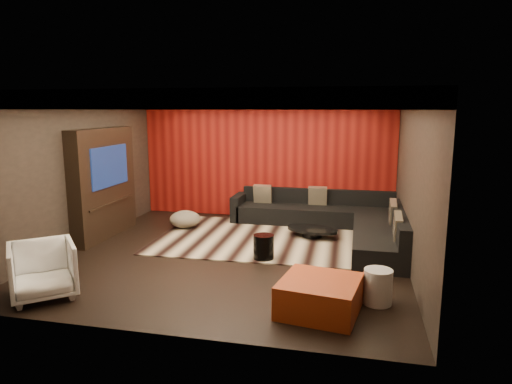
% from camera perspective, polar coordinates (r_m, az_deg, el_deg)
% --- Properties ---
extents(floor, '(6.00, 6.00, 0.02)m').
position_cam_1_polar(floor, '(8.27, -2.97, -7.90)').
color(floor, black).
rests_on(floor, ground).
extents(ceiling, '(6.00, 6.00, 0.02)m').
position_cam_1_polar(ceiling, '(7.85, -3.17, 12.03)').
color(ceiling, silver).
rests_on(ceiling, ground).
extents(wall_back, '(6.00, 0.02, 2.80)m').
position_cam_1_polar(wall_back, '(10.84, 1.26, 4.15)').
color(wall_back, black).
rests_on(wall_back, ground).
extents(wall_left, '(0.02, 6.00, 2.80)m').
position_cam_1_polar(wall_left, '(9.22, -21.40, 2.30)').
color(wall_left, black).
rests_on(wall_left, ground).
extents(wall_right, '(0.02, 6.00, 2.80)m').
position_cam_1_polar(wall_right, '(7.69, 19.05, 0.96)').
color(wall_right, black).
rests_on(wall_right, ground).
extents(red_feature_wall, '(5.98, 0.05, 2.78)m').
position_cam_1_polar(red_feature_wall, '(10.80, 1.22, 4.13)').
color(red_feature_wall, '#6B0C0A').
rests_on(red_feature_wall, ground).
extents(soffit_back, '(6.00, 0.60, 0.22)m').
position_cam_1_polar(soffit_back, '(10.47, 0.95, 11.00)').
color(soffit_back, silver).
rests_on(soffit_back, ground).
extents(soffit_front, '(6.00, 0.60, 0.22)m').
position_cam_1_polar(soffit_front, '(5.30, -11.31, 11.28)').
color(soffit_front, silver).
rests_on(soffit_front, ground).
extents(soffit_left, '(0.60, 4.80, 0.22)m').
position_cam_1_polar(soffit_left, '(8.97, -20.29, 10.45)').
color(soffit_left, silver).
rests_on(soffit_left, ground).
extents(soffit_right, '(0.60, 4.80, 0.22)m').
position_cam_1_polar(soffit_right, '(7.57, 17.28, 10.73)').
color(soffit_right, silver).
rests_on(soffit_right, ground).
extents(cove_back, '(4.80, 0.08, 0.04)m').
position_cam_1_polar(cove_back, '(10.14, 0.55, 10.51)').
color(cove_back, '#FFD899').
rests_on(cove_back, ground).
extents(cove_front, '(4.80, 0.08, 0.04)m').
position_cam_1_polar(cove_front, '(5.61, -9.85, 10.35)').
color(cove_front, '#FFD899').
rests_on(cove_front, ground).
extents(cove_left, '(0.08, 4.80, 0.04)m').
position_cam_1_polar(cove_left, '(8.79, -18.36, 9.99)').
color(cove_left, '#FFD899').
rests_on(cove_left, ground).
extents(cove_right, '(0.08, 4.80, 0.04)m').
position_cam_1_polar(cove_right, '(7.55, 14.63, 10.18)').
color(cove_right, '#FFD899').
rests_on(cove_right, ground).
extents(tv_surround, '(0.30, 2.00, 2.20)m').
position_cam_1_polar(tv_surround, '(9.67, -18.52, 1.04)').
color(tv_surround, black).
rests_on(tv_surround, ground).
extents(tv_screen, '(0.04, 1.30, 0.80)m').
position_cam_1_polar(tv_screen, '(9.54, -17.82, 3.08)').
color(tv_screen, black).
rests_on(tv_screen, ground).
extents(tv_shelf, '(0.04, 1.60, 0.04)m').
position_cam_1_polar(tv_shelf, '(9.66, -17.57, -1.33)').
color(tv_shelf, black).
rests_on(tv_shelf, ground).
extents(rug, '(4.07, 3.09, 0.02)m').
position_cam_1_polar(rug, '(9.25, 0.40, -5.76)').
color(rug, tan).
rests_on(rug, floor).
extents(coffee_table, '(1.34, 1.34, 0.18)m').
position_cam_1_polar(coffee_table, '(9.34, 7.03, -5.03)').
color(coffee_table, black).
rests_on(coffee_table, rug).
extents(drum_stool, '(0.47, 0.47, 0.42)m').
position_cam_1_polar(drum_stool, '(7.94, 0.96, -6.85)').
color(drum_stool, black).
rests_on(drum_stool, rug).
extents(striped_pouf, '(0.85, 0.85, 0.37)m').
position_cam_1_polar(striped_pouf, '(10.08, -8.86, -3.37)').
color(striped_pouf, beige).
rests_on(striped_pouf, rug).
extents(white_side_table, '(0.41, 0.41, 0.48)m').
position_cam_1_polar(white_side_table, '(6.45, 14.98, -11.36)').
color(white_side_table, silver).
rests_on(white_side_table, floor).
extents(orange_ottoman, '(1.11, 1.11, 0.43)m').
position_cam_1_polar(orange_ottoman, '(6.07, 7.97, -12.74)').
color(orange_ottoman, '#8F3C12').
rests_on(orange_ottoman, floor).
extents(armchair, '(1.19, 1.19, 0.78)m').
position_cam_1_polar(armchair, '(7.03, -25.11, -8.85)').
color(armchair, white).
rests_on(armchair, floor).
extents(sectional_sofa, '(3.65, 3.50, 0.75)m').
position_cam_1_polar(sectional_sofa, '(9.71, 9.97, -3.58)').
color(sectional_sofa, black).
rests_on(sectional_sofa, floor).
extents(throw_pillows, '(3.11, 2.82, 0.50)m').
position_cam_1_polar(throw_pillows, '(9.51, 9.98, -1.66)').
color(throw_pillows, tan).
rests_on(throw_pillows, sectional_sofa).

